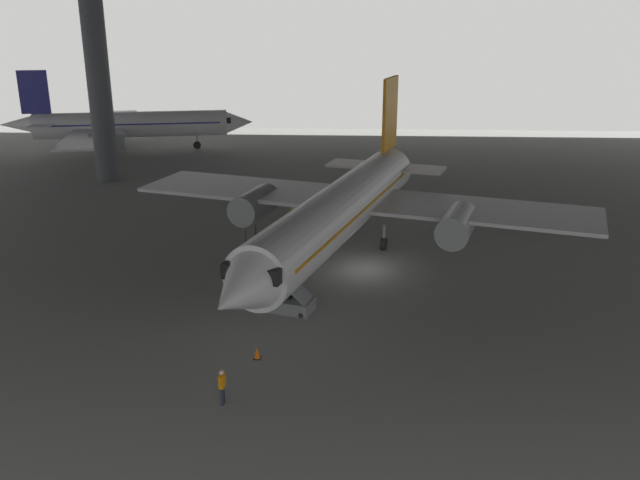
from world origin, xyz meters
TOP-DOWN VIEW (x-y plane):
  - ground_plane at (0.00, 0.00)m, footprint 110.00×110.00m
  - airplane_main at (-1.04, 2.55)m, footprint 32.94×33.31m
  - boarding_stairs at (-4.35, -6.33)m, footprint 4.28×2.54m
  - crew_worker_near_nose at (-5.66, -15.97)m, footprint 0.26×0.55m
  - crew_worker_by_stairs at (-3.62, -3.48)m, footprint 0.23×0.55m
  - airplane_distant at (-27.11, 37.84)m, footprint 28.89×28.28m
  - traffic_cone_orange at (-4.78, -12.01)m, footprint 0.36×0.36m
  - baggage_tug at (-4.63, 11.68)m, footprint 1.47×2.30m

SIDE VIEW (x-z plane):
  - ground_plane at x=0.00m, z-range 0.00..0.00m
  - traffic_cone_orange at x=-4.78m, z-range -0.01..0.59m
  - baggage_tug at x=-4.63m, z-range 0.08..0.98m
  - boarding_stairs at x=-4.35m, z-range -1.54..2.97m
  - crew_worker_near_nose at x=-5.66m, z-range 0.11..1.69m
  - crew_worker_by_stairs at x=-3.62m, z-range 0.13..1.86m
  - airplane_distant at x=-27.11m, z-range -1.64..7.78m
  - airplane_main at x=-1.04m, z-range -2.06..8.70m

